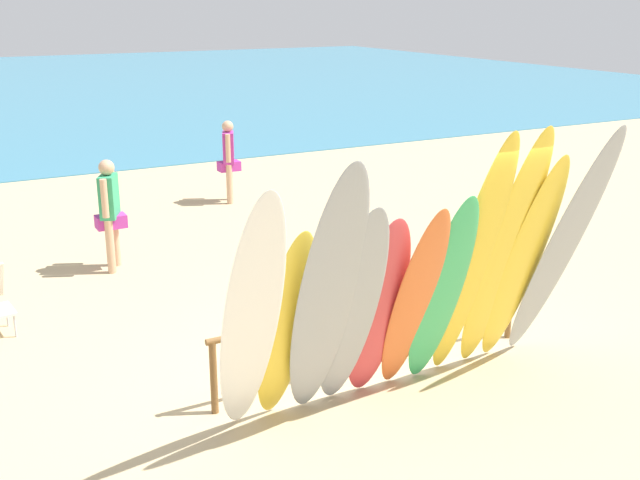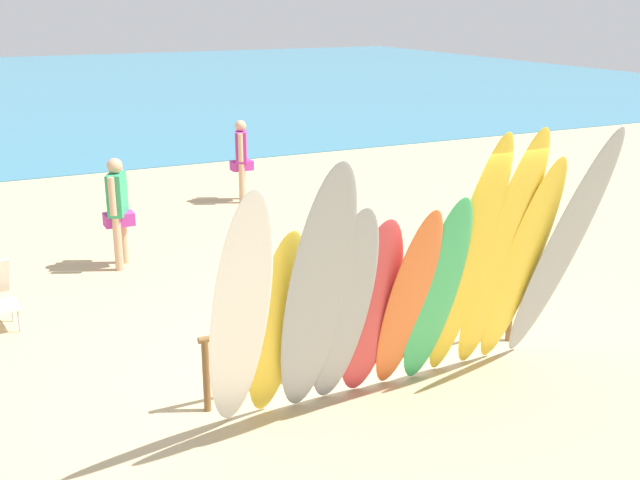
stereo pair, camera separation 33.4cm
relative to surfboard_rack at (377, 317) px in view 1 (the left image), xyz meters
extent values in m
plane|color=tan|center=(0.00, 14.00, -0.62)|extent=(60.00, 60.00, 0.00)
cube|color=teal|center=(0.00, 31.25, -0.61)|extent=(60.00, 40.00, 0.02)
cylinder|color=brown|center=(-1.82, 0.00, -0.25)|extent=(0.07, 0.07, 0.75)
cylinder|color=brown|center=(1.82, 0.00, -0.25)|extent=(0.07, 0.07, 0.75)
cylinder|color=brown|center=(0.00, 0.00, 0.12)|extent=(3.76, 0.06, 0.06)
ellipsoid|color=white|center=(-1.73, -0.74, 0.61)|extent=(0.57, 1.08, 2.47)
ellipsoid|color=yellow|center=(-1.32, -0.55, 0.37)|extent=(0.55, 0.77, 1.99)
ellipsoid|color=#999EA3|center=(-1.04, -0.80, 0.70)|extent=(0.62, 1.15, 2.64)
ellipsoid|color=#999EA3|center=(-0.73, -0.71, 0.47)|extent=(0.59, 1.02, 2.19)
ellipsoid|color=#D13D42|center=(-0.35, -0.56, 0.36)|extent=(0.56, 0.69, 1.97)
ellipsoid|color=orange|center=(0.00, -0.64, 0.40)|extent=(0.47, 0.87, 2.06)
ellipsoid|color=#38B266|center=(0.32, -0.65, 0.44)|extent=(0.50, 0.80, 2.13)
ellipsoid|color=yellow|center=(0.64, -0.70, 0.73)|extent=(0.47, 1.01, 2.71)
ellipsoid|color=yellow|center=(1.04, -0.69, 0.74)|extent=(0.56, 1.01, 2.72)
ellipsoid|color=yellow|center=(1.34, -0.66, 0.58)|extent=(0.52, 0.95, 2.42)
ellipsoid|color=#999EA3|center=(1.75, -0.77, 0.72)|extent=(0.66, 1.22, 2.70)
cylinder|color=tan|center=(-1.71, 4.44, -0.23)|extent=(0.12, 0.12, 0.79)
cylinder|color=tan|center=(-1.57, 4.73, -0.23)|extent=(0.12, 0.12, 0.79)
cube|color=#B23399|center=(-1.64, 4.58, 0.10)|extent=(0.42, 0.26, 0.19)
cube|color=#33A36B|center=(-1.64, 4.58, 0.47)|extent=(0.37, 0.46, 0.62)
sphere|color=tan|center=(-1.64, 4.58, 0.89)|extent=(0.22, 0.22, 0.22)
cylinder|color=tan|center=(-1.75, 4.35, 0.51)|extent=(0.10, 0.10, 0.55)
cylinder|color=tan|center=(-1.52, 4.82, 0.51)|extent=(0.10, 0.10, 0.55)
cylinder|color=tan|center=(1.28, 7.32, -0.24)|extent=(0.12, 0.12, 0.77)
cylinder|color=tan|center=(1.40, 7.61, -0.24)|extent=(0.12, 0.12, 0.77)
cube|color=#B23399|center=(1.34, 7.46, 0.08)|extent=(0.41, 0.25, 0.18)
cube|color=#B23399|center=(1.34, 7.46, 0.44)|extent=(0.34, 0.45, 0.60)
sphere|color=tan|center=(1.34, 7.46, 0.85)|extent=(0.22, 0.22, 0.22)
cylinder|color=tan|center=(1.24, 7.23, 0.48)|extent=(0.09, 0.09, 0.53)
cylinder|color=tan|center=(1.44, 7.69, 0.48)|extent=(0.09, 0.09, 0.53)
cylinder|color=#B7B7BC|center=(-3.26, 2.74, -0.48)|extent=(0.02, 0.02, 0.28)
cylinder|color=#B7B7BC|center=(-3.30, 3.12, -0.48)|extent=(0.02, 0.02, 0.28)
camera|label=1|loc=(-4.04, -6.25, 3.17)|focal=43.26mm
camera|label=2|loc=(-3.74, -6.40, 3.17)|focal=43.26mm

